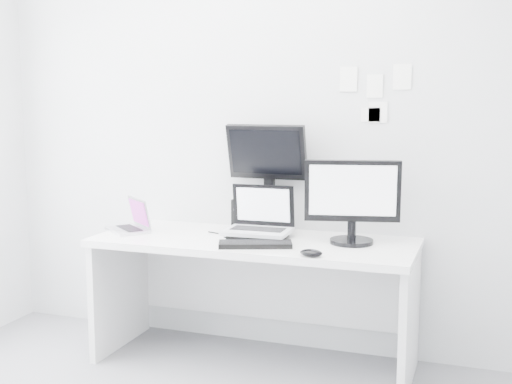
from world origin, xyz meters
TOP-DOWN VIEW (x-y plane):
  - back_wall at (0.00, 1.60)m, footprint 3.60×0.00m
  - desk at (0.00, 1.25)m, footprint 1.80×0.70m
  - macbook at (-0.78, 1.21)m, footprint 0.34×0.33m
  - speaker at (-0.17, 1.49)m, footprint 0.10×0.10m
  - dell_laptop at (0.01, 1.27)m, footprint 0.37×0.29m
  - rear_monitor at (-0.01, 1.52)m, footprint 0.48×0.19m
  - samsung_monitor at (0.54, 1.32)m, footprint 0.55×0.34m
  - keyboard at (0.07, 1.07)m, footprint 0.41×0.26m
  - mouse at (0.41, 0.95)m, footprint 0.12×0.08m
  - wall_note_0 at (0.45, 1.59)m, footprint 0.10×0.00m
  - wall_note_1 at (0.60, 1.59)m, footprint 0.09×0.00m
  - wall_note_2 at (0.75, 1.59)m, footprint 0.10×0.00m
  - wall_note_3 at (0.58, 1.59)m, footprint 0.11×0.00m
  - wall_note_4 at (0.62, 1.59)m, footprint 0.11×0.00m

SIDE VIEW (x-z plane):
  - desk at x=0.00m, z-range 0.00..0.73m
  - keyboard at x=0.07m, z-range 0.73..0.76m
  - mouse at x=0.41m, z-range 0.73..0.77m
  - speaker at x=-0.17m, z-range 0.73..0.91m
  - macbook at x=-0.78m, z-range 0.73..0.93m
  - dell_laptop at x=0.01m, z-range 0.73..1.03m
  - samsung_monitor at x=0.54m, z-range 0.73..1.20m
  - rear_monitor at x=-0.01m, z-range 0.73..1.38m
  - back_wall at x=0.00m, z-range -0.45..3.15m
  - wall_note_3 at x=0.58m, z-range 1.38..1.46m
  - wall_note_4 at x=0.62m, z-range 1.37..1.49m
  - wall_note_1 at x=0.60m, z-range 1.52..1.65m
  - wall_note_0 at x=0.45m, z-range 1.55..1.69m
  - wall_note_2 at x=0.75m, z-range 1.56..1.70m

